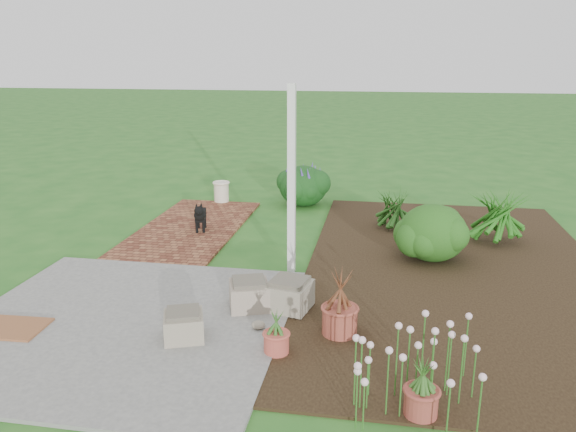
% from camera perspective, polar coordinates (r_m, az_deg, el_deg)
% --- Properties ---
extents(ground, '(80.00, 80.00, 0.00)m').
position_cam_1_polar(ground, '(7.62, -2.01, -5.81)').
color(ground, '#215D1D').
rests_on(ground, ground).
extents(concrete_patio, '(3.50, 3.50, 0.04)m').
position_cam_1_polar(concrete_patio, '(6.49, -16.37, -10.39)').
color(concrete_patio, slate).
rests_on(concrete_patio, ground).
extents(brick_path, '(1.60, 3.50, 0.04)m').
position_cam_1_polar(brick_path, '(9.65, -9.78, -1.17)').
color(brick_path, '#5A2A1C').
rests_on(brick_path, ground).
extents(garden_bed, '(4.00, 7.00, 0.03)m').
position_cam_1_polar(garden_bed, '(8.00, 16.65, -5.31)').
color(garden_bed, black).
rests_on(garden_bed, ground).
extents(veranda_post, '(0.10, 0.10, 2.50)m').
position_cam_1_polar(veranda_post, '(7.29, 0.37, 3.48)').
color(veranda_post, white).
rests_on(veranda_post, ground).
extents(stone_trough_near, '(0.51, 0.51, 0.26)m').
position_cam_1_polar(stone_trough_near, '(5.93, -10.54, -10.96)').
color(stone_trough_near, gray).
rests_on(stone_trough_near, concrete_patio).
extents(stone_trough_mid, '(0.55, 0.55, 0.29)m').
position_cam_1_polar(stone_trough_mid, '(6.50, -3.97, -8.05)').
color(stone_trough_mid, gray).
rests_on(stone_trough_mid, concrete_patio).
extents(stone_trough_far, '(0.54, 0.54, 0.31)m').
position_cam_1_polar(stone_trough_far, '(6.46, 0.15, -8.09)').
color(stone_trough_far, '#74675A').
rests_on(stone_trough_far, concrete_patio).
extents(coir_doormat, '(0.82, 0.55, 0.02)m').
position_cam_1_polar(coir_doormat, '(6.77, -26.67, -10.08)').
color(coir_doormat, brown).
rests_on(coir_doormat, concrete_patio).
extents(black_dog, '(0.25, 0.54, 0.47)m').
position_cam_1_polar(black_dog, '(9.29, -8.91, 0.13)').
color(black_dog, black).
rests_on(black_dog, brick_path).
extents(cream_ceramic_urn, '(0.37, 0.37, 0.39)m').
position_cam_1_polar(cream_ceramic_urn, '(11.17, -6.78, 2.45)').
color(cream_ceramic_urn, beige).
rests_on(cream_ceramic_urn, brick_path).
extents(evergreen_shrub, '(1.17, 1.17, 0.81)m').
position_cam_1_polar(evergreen_shrub, '(8.20, 14.51, -1.50)').
color(evergreen_shrub, '#0C3F10').
rests_on(evergreen_shrub, garden_bed).
extents(agapanthus_clump_back, '(1.33, 1.33, 1.02)m').
position_cam_1_polar(agapanthus_clump_back, '(9.23, 20.58, 0.59)').
color(agapanthus_clump_back, '#17410B').
rests_on(agapanthus_clump_back, garden_bed).
extents(agapanthus_clump_front, '(1.03, 1.03, 0.77)m').
position_cam_1_polar(agapanthus_clump_front, '(9.56, 10.70, 1.10)').
color(agapanthus_clump_front, '#113912').
rests_on(agapanthus_clump_front, garden_bed).
extents(pink_flower_patch, '(1.26, 1.26, 0.71)m').
position_cam_1_polar(pink_flower_patch, '(4.89, 12.91, -14.48)').
color(pink_flower_patch, '#113D0F').
rests_on(pink_flower_patch, garden_bed).
extents(terracotta_pot_bronze, '(0.38, 0.38, 0.30)m').
position_cam_1_polar(terracotta_pot_bronze, '(5.96, 5.27, -10.51)').
color(terracotta_pot_bronze, '#994334').
rests_on(terracotta_pot_bronze, garden_bed).
extents(terracotta_pot_small_left, '(0.29, 0.29, 0.23)m').
position_cam_1_polar(terracotta_pot_small_left, '(4.88, 13.36, -17.90)').
color(terracotta_pot_small_left, '#963C32').
rests_on(terracotta_pot_small_left, garden_bed).
extents(terracotta_pot_small_right, '(0.33, 0.33, 0.21)m').
position_cam_1_polar(terracotta_pot_small_right, '(5.61, -1.19, -12.73)').
color(terracotta_pot_small_right, '#B54B3D').
rests_on(terracotta_pot_small_right, garden_bed).
extents(purple_flowering_bush, '(1.23, 1.23, 0.80)m').
position_cam_1_polar(purple_flowering_bush, '(10.96, 1.56, 3.18)').
color(purple_flowering_bush, black).
rests_on(purple_flowering_bush, ground).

